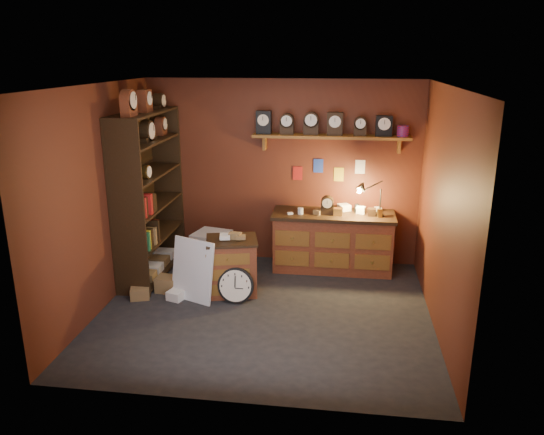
{
  "coord_description": "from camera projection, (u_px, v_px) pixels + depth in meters",
  "views": [
    {
      "loc": [
        0.88,
        -5.81,
        3.02
      ],
      "look_at": [
        0.04,
        0.35,
        1.1
      ],
      "focal_mm": 35.0,
      "sensor_mm": 36.0,
      "label": 1
    }
  ],
  "objects": [
    {
      "name": "shelving_unit",
      "position": [
        146.0,
        188.0,
        7.3
      ],
      "size": [
        0.47,
        1.6,
        2.58
      ],
      "color": "black",
      "rests_on": "ground"
    },
    {
      "name": "mini_fridge",
      "position": [
        212.0,
        249.0,
        7.88
      ],
      "size": [
        0.59,
        0.61,
        0.5
      ],
      "rotation": [
        0.0,
        0.0,
        -0.25
      ],
      "color": "silver",
      "rests_on": "ground"
    },
    {
      "name": "low_cabinet",
      "position": [
        232.0,
        264.0,
        6.92
      ],
      "size": [
        0.76,
        0.69,
        0.83
      ],
      "rotation": [
        0.0,
        0.0,
        0.24
      ],
      "color": "brown",
      "rests_on": "ground"
    },
    {
      "name": "floor",
      "position": [
        265.0,
        311.0,
        6.51
      ],
      "size": [
        4.0,
        4.0,
        0.0
      ],
      "primitive_type": "plane",
      "color": "black",
      "rests_on": "ground"
    },
    {
      "name": "floor_box_b",
      "position": [
        177.0,
        294.0,
        6.83
      ],
      "size": [
        0.26,
        0.28,
        0.12
      ],
      "primitive_type": "cube",
      "rotation": [
        0.0,
        0.0,
        -0.31
      ],
      "color": "white",
      "rests_on": "ground"
    },
    {
      "name": "floor_box_c",
      "position": [
        167.0,
        284.0,
        7.04
      ],
      "size": [
        0.29,
        0.24,
        0.2
      ],
      "primitive_type": "cube",
      "rotation": [
        0.0,
        0.0,
        -0.06
      ],
      "color": "olive",
      "rests_on": "ground"
    },
    {
      "name": "big_round_clock",
      "position": [
        236.0,
        285.0,
        6.69
      ],
      "size": [
        0.46,
        0.16,
        0.46
      ],
      "color": "black",
      "rests_on": "ground"
    },
    {
      "name": "white_panel",
      "position": [
        194.0,
        299.0,
        6.84
      ],
      "size": [
        0.63,
        0.39,
        0.81
      ],
      "primitive_type": "cube",
      "rotation": [
        -0.17,
        0.0,
        -0.4
      ],
      "color": "silver",
      "rests_on": "ground"
    },
    {
      "name": "room_shell",
      "position": [
        269.0,
        172.0,
        6.1
      ],
      "size": [
        4.02,
        3.62,
        2.71
      ],
      "color": "#582514",
      "rests_on": "ground"
    },
    {
      "name": "floor_box_a",
      "position": [
        140.0,
        293.0,
        6.84
      ],
      "size": [
        0.29,
        0.26,
        0.15
      ],
      "primitive_type": "cube",
      "rotation": [
        0.0,
        0.0,
        0.31
      ],
      "color": "olive",
      "rests_on": "ground"
    },
    {
      "name": "workbench",
      "position": [
        333.0,
        238.0,
        7.66
      ],
      "size": [
        1.74,
        0.66,
        1.36
      ],
      "color": "brown",
      "rests_on": "ground"
    }
  ]
}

